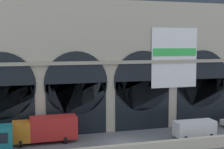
{
  "coord_description": "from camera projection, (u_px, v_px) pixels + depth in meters",
  "views": [
    {
      "loc": [
        -11.8,
        -35.84,
        11.91
      ],
      "look_at": [
        0.21,
        5.0,
        7.72
      ],
      "focal_mm": 52.07,
      "sensor_mm": 36.0,
      "label": 1
    }
  ],
  "objects": [
    {
      "name": "box_truck_midwest",
      "position": [
        46.0,
        129.0,
        38.62
      ],
      "size": [
        7.5,
        2.91,
        3.12
      ],
      "color": "orange",
      "rests_on": "ground"
    },
    {
      "name": "station_building",
      "position": [
        107.0,
        54.0,
        44.39
      ],
      "size": [
        47.45,
        4.46,
        21.61
      ],
      "color": "#B2A891",
      "rests_on": "ground"
    },
    {
      "name": "ground_plane",
      "position": [
        122.0,
        143.0,
        38.69
      ],
      "size": [
        200.0,
        200.0,
        0.0
      ],
      "primitive_type": "plane",
      "color": "slate"
    },
    {
      "name": "van_mideast",
      "position": [
        195.0,
        128.0,
        40.52
      ],
      "size": [
        5.2,
        2.48,
        2.2
      ],
      "color": "white",
      "rests_on": "ground"
    }
  ]
}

